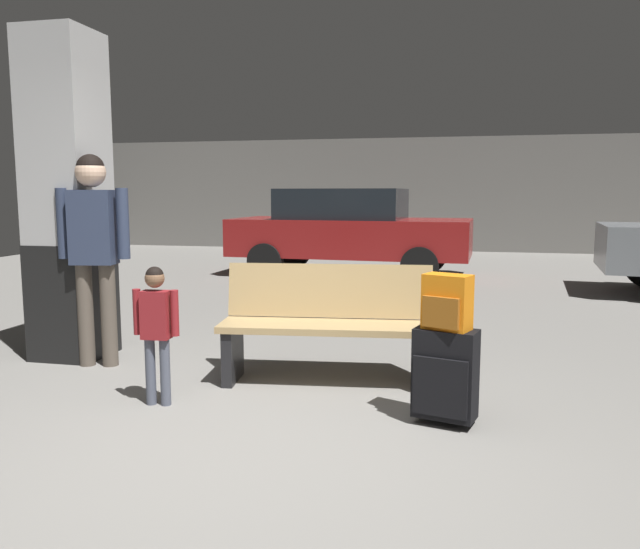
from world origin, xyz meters
The scene contains 9 objects.
ground_plane centered at (0.00, 4.00, -0.05)m, with size 18.00×18.00×0.10m, color gray.
garage_back_wall centered at (0.00, 12.86, 1.40)m, with size 18.00×0.12×2.80m, color slate.
structural_pillar centered at (-2.17, 1.74, 1.38)m, with size 0.57×0.57×2.79m.
bench centered at (0.16, 1.49, 0.44)m, with size 1.65×0.71×0.89m.
suitcase centered at (1.07, 0.76, 0.32)m, with size 0.42×0.31×0.60m.
backpack_bright centered at (1.07, 0.76, 0.77)m, with size 0.32×0.27×0.34m.
child centered at (-0.85, 0.71, 0.58)m, with size 0.32×0.19×0.95m.
adult centered at (-1.80, 1.50, 1.08)m, with size 0.59×0.26×1.75m.
parked_car_far centered at (-0.78, 7.73, 0.81)m, with size 4.18×1.96×1.51m.
Camera 1 is at (1.14, -3.09, 1.43)m, focal length 35.21 mm.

